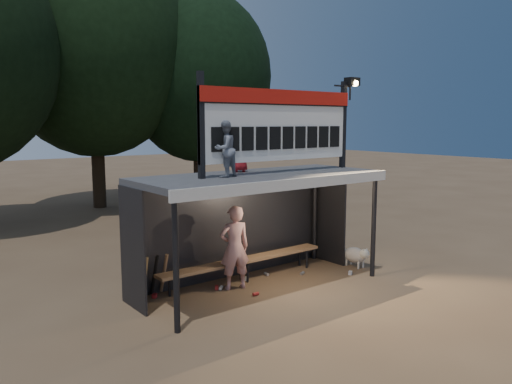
# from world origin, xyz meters

# --- Properties ---
(ground) EXTENTS (80.00, 80.00, 0.00)m
(ground) POSITION_xyz_m (0.00, 0.00, 0.00)
(ground) COLOR brown
(ground) RESTS_ON ground
(player) EXTENTS (0.71, 0.56, 1.69)m
(player) POSITION_xyz_m (-0.44, 0.28, 0.85)
(player) COLOR silver
(player) RESTS_ON ground
(child_a) EXTENTS (0.60, 0.53, 1.04)m
(child_a) POSITION_xyz_m (-0.88, -0.05, 2.84)
(child_a) COLOR gray
(child_a) RESTS_ON dugout_shelter
(child_b) EXTENTS (0.48, 0.44, 0.83)m
(child_b) POSITION_xyz_m (-0.08, 0.57, 2.74)
(child_b) COLOR maroon
(child_b) RESTS_ON dugout_shelter
(dugout_shelter) EXTENTS (5.10, 2.08, 2.32)m
(dugout_shelter) POSITION_xyz_m (0.00, 0.24, 1.85)
(dugout_shelter) COLOR #3D3D3F
(dugout_shelter) RESTS_ON ground
(scoreboard_assembly) EXTENTS (4.10, 0.27, 1.99)m
(scoreboard_assembly) POSITION_xyz_m (0.56, -0.01, 3.32)
(scoreboard_assembly) COLOR black
(scoreboard_assembly) RESTS_ON dugout_shelter
(bench) EXTENTS (4.00, 0.35, 0.48)m
(bench) POSITION_xyz_m (0.00, 0.55, 0.43)
(bench) COLOR #996F48
(bench) RESTS_ON ground
(tree_mid) EXTENTS (7.22, 7.22, 10.36)m
(tree_mid) POSITION_xyz_m (1.00, 11.50, 6.17)
(tree_mid) COLOR black
(tree_mid) RESTS_ON ground
(tree_right) EXTENTS (6.08, 6.08, 8.72)m
(tree_right) POSITION_xyz_m (5.00, 10.50, 5.19)
(tree_right) COLOR black
(tree_right) RESTS_ON ground
(dog) EXTENTS (0.36, 0.81, 0.49)m
(dog) POSITION_xyz_m (2.66, -0.21, 0.28)
(dog) COLOR beige
(dog) RESTS_ON ground
(bats) EXTENTS (0.67, 0.35, 0.84)m
(bats) POSITION_xyz_m (-2.03, 0.82, 0.43)
(bats) COLOR olive
(bats) RESTS_ON ground
(litter) EXTENTS (4.20, 1.42, 0.08)m
(litter) POSITION_xyz_m (0.02, 0.25, 0.04)
(litter) COLOR #A91D1E
(litter) RESTS_ON ground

